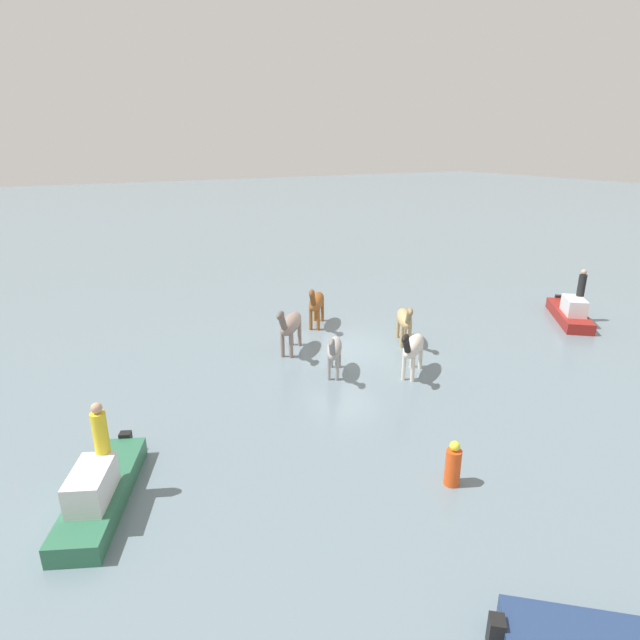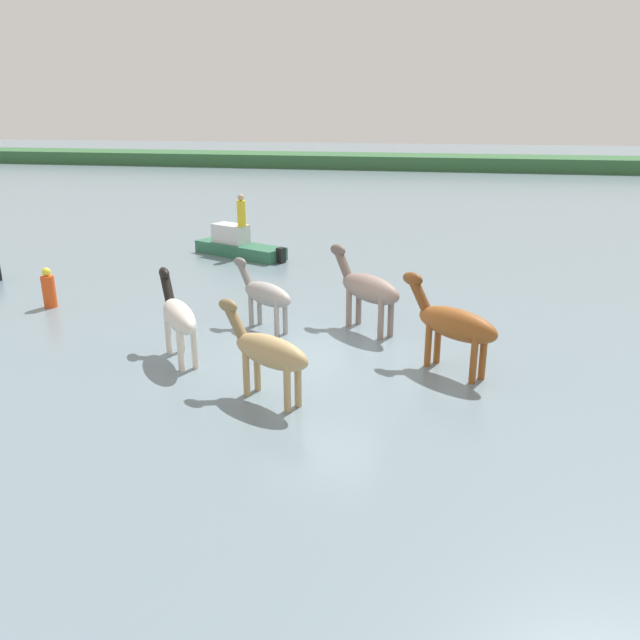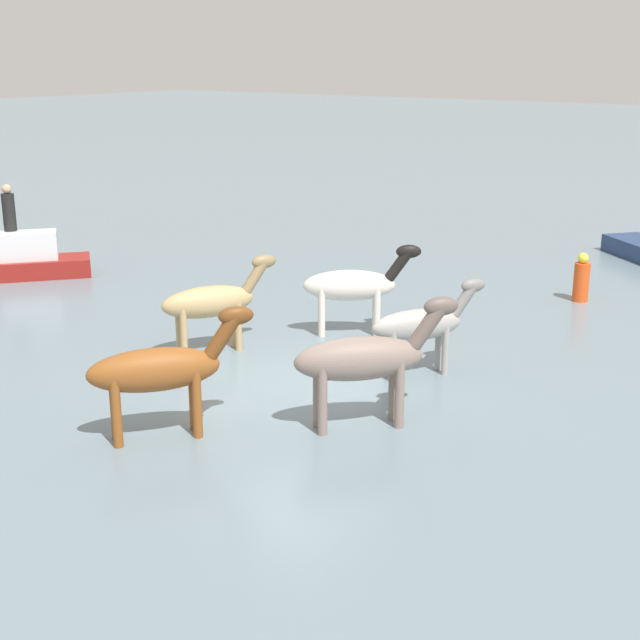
{
  "view_description": "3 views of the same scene",
  "coord_description": "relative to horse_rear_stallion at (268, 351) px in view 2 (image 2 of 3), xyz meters",
  "views": [
    {
      "loc": [
        -15.69,
        9.65,
        7.58
      ],
      "look_at": [
        0.44,
        0.86,
        1.18
      ],
      "focal_mm": 28.96,
      "sensor_mm": 36.0,
      "label": 1
    },
    {
      "loc": [
        2.56,
        -12.83,
        5.32
      ],
      "look_at": [
        -0.12,
        0.17,
        0.81
      ],
      "focal_mm": 35.08,
      "sensor_mm": 36.0,
      "label": 2
    },
    {
      "loc": [
        11.37,
        8.8,
        5.53
      ],
      "look_at": [
        -0.79,
        0.06,
        1.01
      ],
      "focal_mm": 49.76,
      "sensor_mm": 36.0,
      "label": 3
    }
  ],
  "objects": [
    {
      "name": "buoy_channel_marker",
      "position": [
        -7.67,
        4.45,
        -0.48
      ],
      "size": [
        0.36,
        0.36,
        1.14
      ],
      "color": "#E54C19",
      "rests_on": "ground_plane"
    },
    {
      "name": "distant_shoreline",
      "position": [
        0.61,
        50.07,
        -1.0
      ],
      "size": [
        164.02,
        6.0,
        2.4
      ],
      "primitive_type": "cube",
      "color": "#326037",
      "rests_on": "ground_plane"
    },
    {
      "name": "person_watcher_seated",
      "position": [
        -4.32,
        11.51,
        0.72
      ],
      "size": [
        0.32,
        0.32,
        1.19
      ],
      "color": "yellow",
      "rests_on": "boat_dinghy_port"
    },
    {
      "name": "horse_chestnut_trailing",
      "position": [
        3.41,
        2.08,
        0.08
      ],
      "size": [
        2.22,
        1.83,
        1.95
      ],
      "rotation": [
        0.0,
        0.0,
        2.49
      ],
      "color": "brown",
      "rests_on": "ground_plane"
    },
    {
      "name": "horse_gray_outer",
      "position": [
        -1.19,
        3.87,
        -0.06
      ],
      "size": [
        1.97,
        1.52,
        1.69
      ],
      "rotation": [
        0.0,
        0.0,
        2.53
      ],
      "color": "#9E9993",
      "rests_on": "ground_plane"
    },
    {
      "name": "horse_lead",
      "position": [
        1.32,
        4.31,
        0.11
      ],
      "size": [
        2.19,
        2.0,
        2.0
      ],
      "rotation": [
        0.0,
        0.0,
        2.42
      ],
      "color": "gray",
      "rests_on": "ground_plane"
    },
    {
      "name": "ground_plane",
      "position": [
        0.61,
        2.34,
        -1.0
      ],
      "size": [
        182.25,
        182.25,
        0.0
      ],
      "primitive_type": "plane",
      "color": "slate"
    },
    {
      "name": "boat_dinghy_port",
      "position": [
        -4.56,
        11.71,
        -0.69
      ],
      "size": [
        3.91,
        2.48,
        1.31
      ],
      "rotation": [
        0.0,
        0.0,
        2.73
      ],
      "color": "#2D6B4C",
      "rests_on": "ground_plane"
    },
    {
      "name": "horse_dun_straggler",
      "position": [
        -2.49,
        1.57,
        0.03
      ],
      "size": [
        1.76,
        2.11,
        1.86
      ],
      "rotation": [
        0.0,
        0.0,
        2.23
      ],
      "color": "silver",
      "rests_on": "ground_plane"
    },
    {
      "name": "horse_rear_stallion",
      "position": [
        0.0,
        0.0,
        0.0
      ],
      "size": [
        2.2,
        1.44,
        1.81
      ],
      "rotation": [
        0.0,
        0.0,
        2.64
      ],
      "color": "tan",
      "rests_on": "ground_plane"
    }
  ]
}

